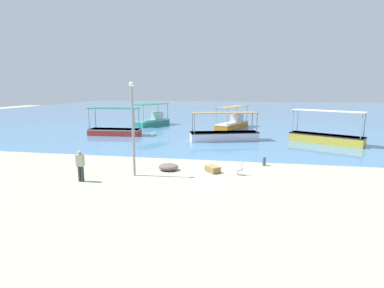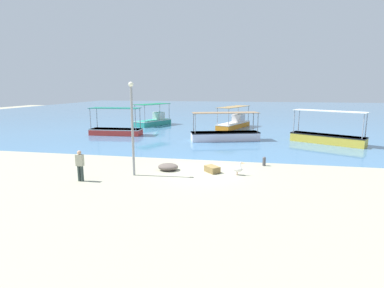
% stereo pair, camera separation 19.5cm
% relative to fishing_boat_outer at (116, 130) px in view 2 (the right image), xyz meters
% --- Properties ---
extents(ground, '(120.00, 120.00, 0.00)m').
position_rel_fishing_boat_outer_xyz_m(ground, '(11.24, -12.42, -0.53)').
color(ground, '#A29F87').
extents(harbor_water, '(110.00, 90.00, 0.00)m').
position_rel_fishing_boat_outer_xyz_m(harbor_water, '(11.24, 35.58, -0.53)').
color(harbor_water, teal).
rests_on(harbor_water, ground).
extents(fishing_boat_outer, '(5.53, 2.10, 2.88)m').
position_rel_fishing_boat_outer_xyz_m(fishing_boat_outer, '(0.00, 0.00, 0.00)').
color(fishing_boat_outer, red).
rests_on(fishing_boat_outer, harbor_water).
extents(fishing_boat_far_left, '(6.67, 3.53, 2.67)m').
position_rel_fishing_boat_outer_xyz_m(fishing_boat_far_left, '(11.71, -1.19, 0.04)').
color(fishing_boat_far_left, white).
rests_on(fishing_boat_far_left, harbor_water).
extents(fishing_boat_near_right, '(4.02, 5.72, 2.85)m').
position_rel_fishing_boat_outer_xyz_m(fishing_boat_near_right, '(1.30, 8.84, 0.10)').
color(fishing_boat_near_right, teal).
rests_on(fishing_boat_near_right, harbor_water).
extents(fishing_boat_far_right, '(6.21, 4.37, 2.95)m').
position_rel_fishing_boat_outer_xyz_m(fishing_boat_far_right, '(20.88, -1.12, 0.05)').
color(fishing_boat_far_right, gold).
rests_on(fishing_boat_far_right, harbor_water).
extents(fishing_boat_near_left, '(4.01, 6.67, 2.67)m').
position_rel_fishing_boat_outer_xyz_m(fishing_boat_near_left, '(12.09, 8.17, 0.09)').
color(fishing_boat_near_left, orange).
rests_on(fishing_boat_near_left, harbor_water).
extents(pelican, '(0.80, 0.39, 0.80)m').
position_rel_fishing_boat_outer_xyz_m(pelican, '(13.41, -12.65, -0.16)').
color(pelican, '#E0997A').
rests_on(pelican, ground).
extents(lamp_post, '(0.28, 0.28, 5.29)m').
position_rel_fishing_boat_outer_xyz_m(lamp_post, '(7.53, -13.80, 2.46)').
color(lamp_post, gray).
rests_on(lamp_post, ground).
extents(mooring_bollard, '(0.22, 0.22, 0.60)m').
position_rel_fishing_boat_outer_xyz_m(mooring_bollard, '(14.98, -10.20, -0.21)').
color(mooring_bollard, '#47474C').
rests_on(mooring_bollard, ground).
extents(fisherman_standing, '(0.41, 0.24, 1.69)m').
position_rel_fishing_boat_outer_xyz_m(fisherman_standing, '(5.13, -15.41, 0.37)').
color(fisherman_standing, '#2F3D39').
rests_on(fisherman_standing, ground).
extents(net_pile, '(1.24, 1.05, 0.42)m').
position_rel_fishing_boat_outer_xyz_m(net_pile, '(9.17, -12.39, -0.33)').
color(net_pile, '#60554D').
rests_on(net_pile, ground).
extents(cargo_crate, '(1.03, 1.05, 0.37)m').
position_rel_fishing_boat_outer_xyz_m(cargo_crate, '(11.88, -12.35, -0.35)').
color(cargo_crate, olive).
rests_on(cargo_crate, ground).
extents(glass_bottle, '(0.07, 0.07, 0.27)m').
position_rel_fishing_boat_outer_xyz_m(glass_bottle, '(13.29, -11.86, -0.43)').
color(glass_bottle, '#3F7F4C').
rests_on(glass_bottle, ground).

